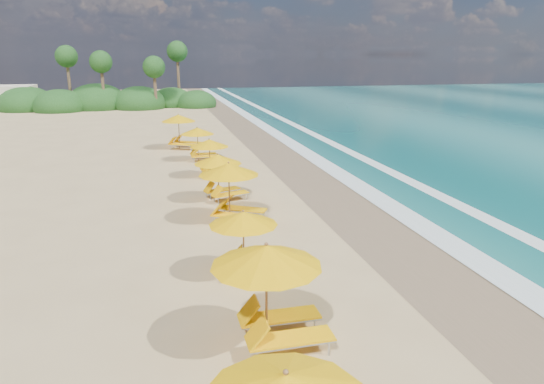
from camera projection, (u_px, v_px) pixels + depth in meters
The scene contains 12 objects.
ground at pixel (272, 221), 19.52m from camera, with size 160.00×160.00×0.00m, color tan.
wet_sand at pixel (365, 213), 20.42m from camera, with size 4.00×160.00×0.01m, color #866D50.
surf_foam at pixel (423, 208), 21.02m from camera, with size 4.00×160.00×0.01m.
station_2 at pixel (275, 288), 10.86m from camera, with size 2.69×2.48×2.51m.
station_3 at pixel (249, 239), 14.41m from camera, with size 2.55×2.46×2.07m.
station_4 at pixel (234, 188), 19.17m from camera, with size 3.24×3.24×2.41m.
station_5 at pixel (222, 174), 22.06m from camera, with size 2.76×2.69×2.18m.
station_6 at pixel (213, 155), 26.32m from camera, with size 2.33×2.17×2.11m.
station_7 at pixel (200, 142), 30.39m from camera, with size 2.29×2.11×2.12m.
station_8 at pixel (181, 129), 34.20m from camera, with size 3.26×3.26×2.45m.
treeline at pixel (106, 101), 59.61m from camera, with size 25.80×8.80×9.74m.
beach_building at pixel (3, 97), 59.11m from camera, with size 7.00×5.00×2.80m, color beige.
Camera 1 is at (-4.32, -17.97, 6.41)m, focal length 32.25 mm.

